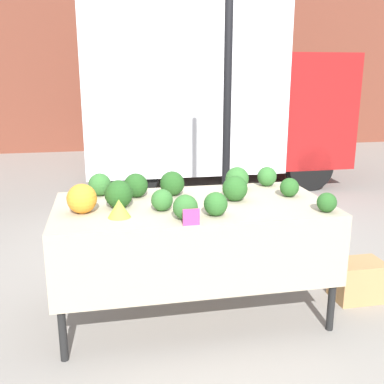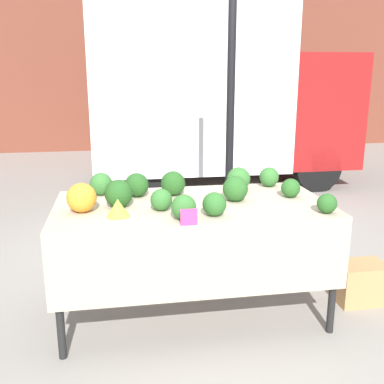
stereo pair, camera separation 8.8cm
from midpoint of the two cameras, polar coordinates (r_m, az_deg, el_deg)
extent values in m
plane|color=gray|center=(3.47, 0.75, -14.92)|extent=(40.00, 40.00, 0.00)
cube|color=brown|center=(10.94, -7.11, 22.32)|extent=(16.00, 0.60, 6.36)
cylinder|color=black|center=(4.01, 5.53, 10.06)|extent=(0.07, 0.07, 2.79)
cube|color=silver|center=(7.20, -0.59, 12.99)|extent=(2.84, 2.17, 2.36)
cube|color=maroon|center=(7.78, 14.33, 10.23)|extent=(1.15, 2.00, 1.70)
cylinder|color=black|center=(7.04, 15.92, 2.98)|extent=(0.70, 0.22, 0.70)
cylinder|color=black|center=(8.65, 10.94, 5.39)|extent=(0.70, 0.22, 0.70)
cylinder|color=black|center=(6.38, -6.27, 2.29)|extent=(0.70, 0.22, 0.70)
cylinder|color=black|center=(8.13, -7.02, 4.95)|extent=(0.70, 0.22, 0.70)
cube|color=tan|center=(3.15, 0.80, -1.68)|extent=(1.90, 0.97, 0.03)
cube|color=tan|center=(2.79, 2.55, -9.30)|extent=(1.90, 0.01, 0.46)
cylinder|color=black|center=(2.88, -15.75, -12.90)|extent=(0.05, 0.05, 0.81)
cylinder|color=black|center=(3.20, 18.33, -10.24)|extent=(0.05, 0.05, 0.81)
cylinder|color=black|center=(3.65, -14.42, -6.78)|extent=(0.05, 0.05, 0.81)
cylinder|color=black|center=(3.91, 12.64, -5.24)|extent=(0.05, 0.05, 0.81)
sphere|color=orange|center=(2.99, -13.03, -0.73)|extent=(0.19, 0.19, 0.19)
cone|color=#93B238|center=(2.86, -8.52, -2.00)|extent=(0.15, 0.15, 0.12)
sphere|color=#336B2D|center=(2.96, -3.07, -1.00)|extent=(0.14, 0.14, 0.14)
sphere|color=#285B23|center=(3.04, 17.56, -1.41)|extent=(0.13, 0.13, 0.13)
sphere|color=#285B23|center=(3.36, 13.15, 0.49)|extent=(0.14, 0.14, 0.14)
sphere|color=#285B23|center=(3.18, 6.32, 0.39)|extent=(0.18, 0.18, 0.18)
sphere|color=#23511E|center=(3.30, -6.28, 0.89)|extent=(0.18, 0.18, 0.18)
sphere|color=#336B2D|center=(3.49, 6.65, 1.66)|extent=(0.18, 0.18, 0.18)
sphere|color=#336B2D|center=(3.39, -10.74, 1.01)|extent=(0.17, 0.17, 0.17)
sphere|color=#336B2D|center=(3.65, 10.45, 1.89)|extent=(0.16, 0.16, 0.16)
sphere|color=#23511E|center=(3.06, -8.50, -0.20)|extent=(0.19, 0.19, 0.19)
sphere|color=#2D6628|center=(2.85, 3.74, -1.55)|extent=(0.15, 0.15, 0.15)
sphere|color=#23511E|center=(3.32, -1.67, 1.10)|extent=(0.18, 0.18, 0.18)
sphere|color=#336B2D|center=(2.77, -0.16, -1.93)|extent=(0.16, 0.16, 0.16)
cube|color=#E53D84|center=(2.67, 0.55, -3.22)|extent=(0.10, 0.01, 0.10)
cube|color=tan|center=(3.79, 21.22, -10.66)|extent=(0.38, 0.27, 0.31)
camera|label=1|loc=(0.04, -89.19, 0.21)|focal=42.00mm
camera|label=2|loc=(0.04, 90.81, -0.21)|focal=42.00mm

